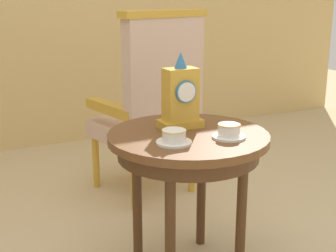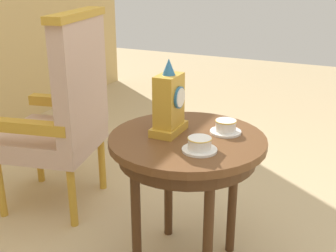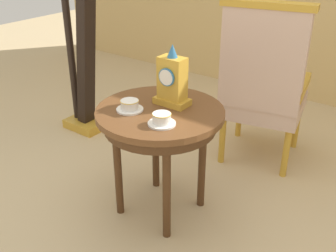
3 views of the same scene
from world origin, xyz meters
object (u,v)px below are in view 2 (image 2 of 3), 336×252
at_px(teacup_right, 226,127).
at_px(mantel_clock, 169,104).
at_px(teacup_left, 200,145).
at_px(armchair, 64,111).
at_px(side_table, 187,153).

distance_m(teacup_right, mantel_clock, 0.27).
bearing_deg(teacup_left, armchair, 70.47).
xyz_separation_m(teacup_left, teacup_right, (0.24, -0.03, 0.00)).
xyz_separation_m(side_table, mantel_clock, (0.01, 0.09, 0.21)).
relative_size(teacup_left, armchair, 0.13).
relative_size(teacup_left, mantel_clock, 0.43).
bearing_deg(side_table, armchair, 75.79).
relative_size(teacup_left, teacup_right, 1.03).
relative_size(teacup_right, armchair, 0.12).
distance_m(teacup_right, armchair, 0.99).
bearing_deg(armchair, side_table, -104.21).
bearing_deg(mantel_clock, armchair, 74.86).
xyz_separation_m(mantel_clock, armchair, (0.20, 0.75, -0.20)).
bearing_deg(teacup_right, side_table, 130.31).
xyz_separation_m(teacup_right, mantel_clock, (-0.11, 0.23, 0.11)).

